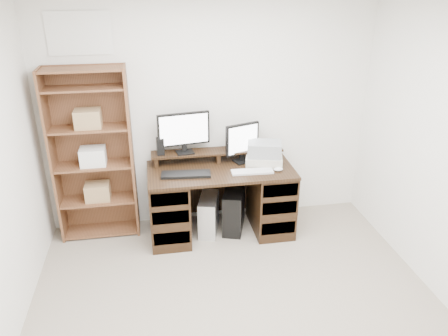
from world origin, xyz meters
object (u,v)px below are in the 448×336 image
object	(u,v)px
monitor_wide	(184,131)
tower_silver	(209,214)
printer	(264,160)
bookshelf	(93,154)
tower_black	(234,209)
monitor_small	(242,141)
desk	(221,199)

from	to	relation	value
monitor_wide	tower_silver	size ratio (longest dim) A/B	1.32
printer	bookshelf	xyz separation A→B (m)	(-1.75, 0.17, 0.12)
tower_silver	bookshelf	distance (m)	1.37
bookshelf	printer	bearing A→B (deg)	-5.59
printer	tower_silver	xyz separation A→B (m)	(-0.60, -0.02, -0.59)
printer	tower_black	size ratio (longest dim) A/B	0.74
monitor_small	printer	distance (m)	0.30
desk	monitor_small	bearing A→B (deg)	30.09
printer	tower_silver	bearing A→B (deg)	-163.10
monitor_wide	tower_black	xyz separation A→B (m)	(0.50, -0.17, -0.88)
monitor_small	bookshelf	xyz separation A→B (m)	(-1.54, 0.06, -0.06)
monitor_wide	tower_silver	world-z (taller)	monitor_wide
monitor_wide	desk	bearing A→B (deg)	-39.62
monitor_wide	monitor_small	size ratio (longest dim) A/B	1.29
desk	monitor_small	size ratio (longest dim) A/B	3.57
tower_silver	monitor_wide	bearing A→B (deg)	153.22
desk	printer	xyz separation A→B (m)	(0.47, 0.04, 0.41)
tower_black	tower_silver	bearing A→B (deg)	-158.82
monitor_small	tower_silver	distance (m)	0.87
monitor_small	tower_silver	xyz separation A→B (m)	(-0.39, -0.13, -0.77)
monitor_small	bookshelf	world-z (taller)	bookshelf
monitor_small	tower_silver	world-z (taller)	monitor_small
monitor_wide	tower_black	size ratio (longest dim) A/B	1.07
printer	tower_black	xyz separation A→B (m)	(-0.32, -0.01, -0.56)
bookshelf	monitor_wide	bearing A→B (deg)	-0.12
monitor_wide	tower_silver	distance (m)	0.95
bookshelf	tower_silver	bearing A→B (deg)	-9.69
monitor_wide	bookshelf	xyz separation A→B (m)	(-0.93, 0.00, -0.19)
monitor_wide	bookshelf	distance (m)	0.95
desk	printer	size ratio (longest dim) A/B	3.97
monitor_wide	monitor_small	bearing A→B (deg)	-14.15
desk	tower_silver	distance (m)	0.22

